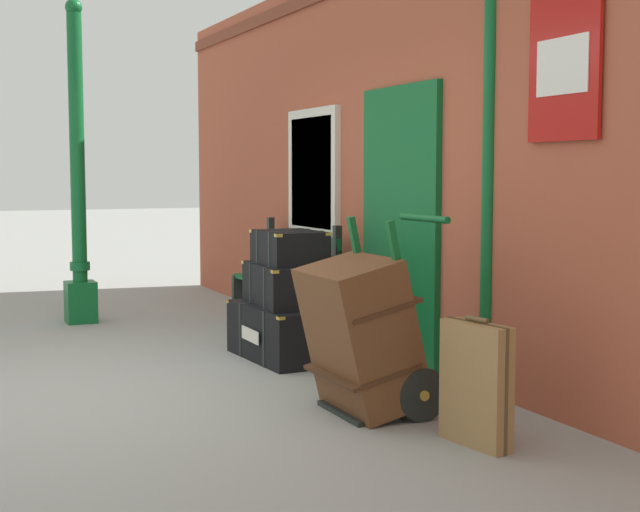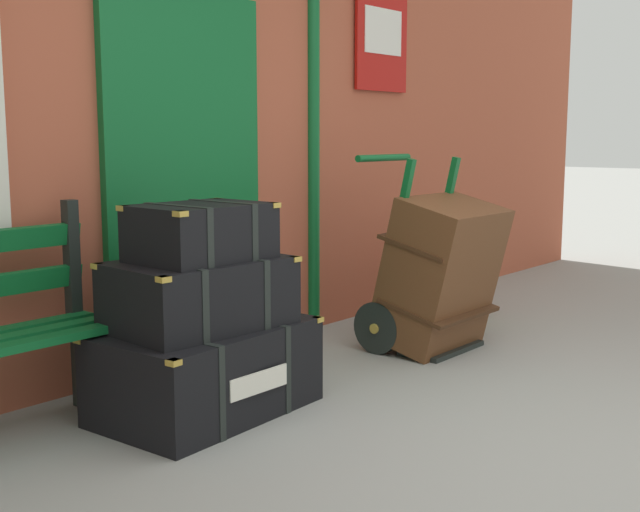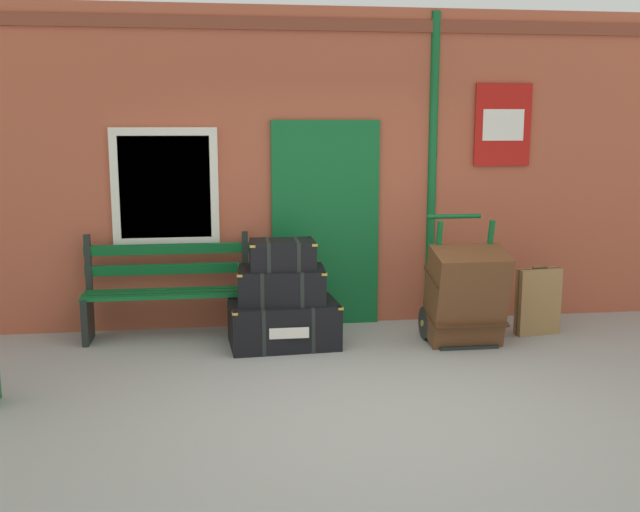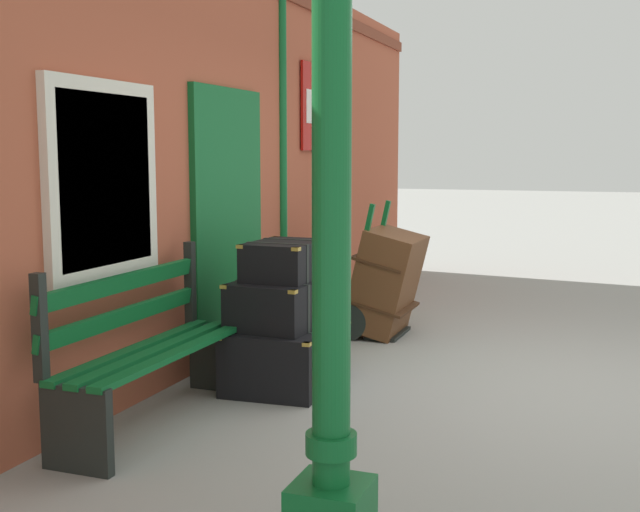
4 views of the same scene
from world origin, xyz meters
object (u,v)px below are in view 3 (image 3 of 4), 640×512
Objects in this scene: steamer_trunk_top at (282,254)px; porters_trolley at (459,312)px; platform_bench at (168,293)px; large_brown_trunk at (466,296)px; suitcase_tan at (538,301)px; steamer_trunk_base at (284,323)px; steamer_trunk_middle at (281,285)px.

porters_trolley is (1.70, -0.07, -0.60)m from steamer_trunk_top.
large_brown_trunk is (2.78, -0.67, 0.03)m from platform_bench.
platform_bench is 1.67× the size of large_brown_trunk.
steamer_trunk_top reaches higher than suitcase_tan.
large_brown_trunk is (1.70, -0.24, 0.27)m from steamer_trunk_base.
steamer_trunk_middle is 0.29m from steamer_trunk_top.
steamer_trunk_top is at bearing 177.60° from porters_trolley.
large_brown_trunk is at bearing -8.43° from steamer_trunk_middle.
large_brown_trunk is at bearing -13.58° from platform_bench.
steamer_trunk_base is at bearing 172.02° from large_brown_trunk.
platform_bench is at bearing 158.66° from steamer_trunk_middle.
steamer_trunk_base is 1.70× the size of steamer_trunk_top.
steamer_trunk_base is at bearing -21.79° from platform_bench.
large_brown_trunk is at bearing -7.98° from steamer_trunk_base.
porters_trolley is (2.78, -0.50, -0.17)m from platform_bench.
steamer_trunk_middle reaches higher than steamer_trunk_base.
large_brown_trunk reaches higher than suitcase_tan.
steamer_trunk_middle is 0.70× the size of porters_trolley.
platform_bench is 2.28× the size of suitcase_tan.
steamer_trunk_top is 0.64× the size of large_brown_trunk.
steamer_trunk_base is 1.73m from large_brown_trunk.
large_brown_trunk is (1.71, -0.25, -0.10)m from steamer_trunk_middle.
steamer_trunk_middle is 2.56m from suitcase_tan.
platform_bench reaches higher than steamer_trunk_middle.
steamer_trunk_base is at bearing -179.47° from suitcase_tan.
steamer_trunk_middle is (-0.02, 0.02, 0.37)m from steamer_trunk_base.
steamer_trunk_base is 2.53m from suitcase_tan.
porters_trolley is at bearing -174.13° from suitcase_tan.
steamer_trunk_middle is 1.73m from large_brown_trunk.
platform_bench is 1.20m from steamer_trunk_base.
steamer_trunk_top is at bearing 171.76° from large_brown_trunk.
platform_bench is 1.16m from steamer_trunk_middle.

